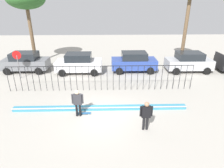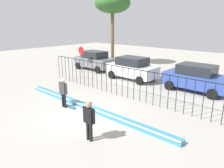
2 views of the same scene
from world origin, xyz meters
The scene contains 11 objects.
ground_plane centered at (0.00, 0.00, 0.00)m, with size 60.00×60.00×0.00m, color #ADA89E.
bowl_coping_ledge centered at (0.00, 0.56, 0.12)m, with size 11.00×0.41×0.27m.
perimeter_fence centered at (0.00, 3.51, 1.20)m, with size 14.04×0.04×1.97m.
skateboarder centered at (-1.28, -0.14, 1.03)m, with size 0.69×0.26×1.71m.
skateboard centered at (-0.96, 0.05, 0.06)m, with size 0.80×0.20×0.07m.
camera_operator centered at (2.47, -1.58, 1.01)m, with size 0.68×0.25×1.68m.
parked_car_gray centered at (-7.43, 8.06, 0.97)m, with size 4.30×2.12×1.90m.
parked_car_white centered at (-2.18, 7.48, 0.97)m, with size 4.30×2.12×1.90m.
parked_car_blue centered at (3.09, 7.81, 0.97)m, with size 4.30×2.12×1.90m.
stop_sign centered at (-7.29, 6.25, 1.62)m, with size 0.76×0.07×2.50m.
palm_tree_short centered at (-7.49, 10.90, 6.53)m, with size 3.78×3.78×7.66m.
Camera 2 is at (8.37, -6.75, 4.65)m, focal length 34.21 mm.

